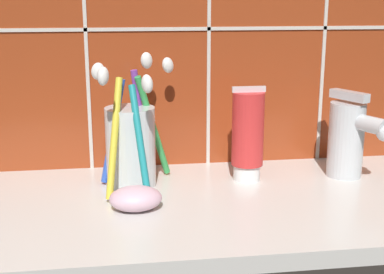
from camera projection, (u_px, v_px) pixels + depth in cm
name	position (u px, v px, depth cm)	size (l,w,h in cm)	color
sink_counter	(214.00, 206.00, 67.25)	(69.77, 31.27, 2.00)	silver
toothbrush_cup	(131.00, 142.00, 70.50)	(11.75, 13.77, 17.64)	silver
toothpaste_tube	(248.00, 135.00, 72.68)	(4.56, 4.35, 13.07)	white
sink_faucet	(349.00, 136.00, 74.12)	(6.10, 9.70, 12.11)	silver
soap_bar	(136.00, 198.00, 63.13)	(6.27, 4.74, 2.92)	#DBB2C6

